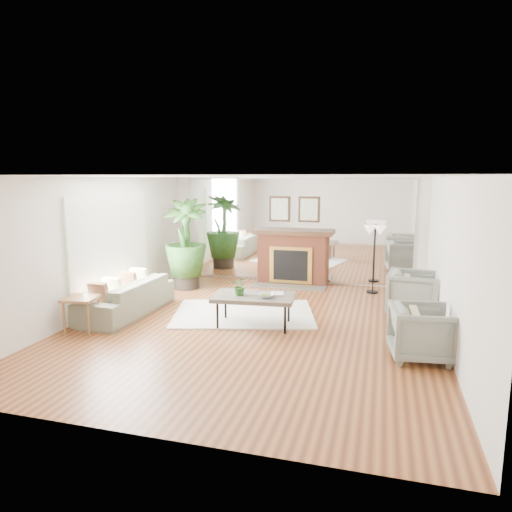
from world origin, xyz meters
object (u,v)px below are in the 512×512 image
(armchair_front, at_px, (422,333))
(potted_ficus, at_px, (185,241))
(coffee_table, at_px, (254,298))
(side_table, at_px, (81,303))
(sofa, at_px, (127,297))
(armchair_back, at_px, (413,293))
(fireplace, at_px, (292,256))
(floor_lamp, at_px, (375,236))

(armchair_front, xyz_separation_m, potted_ficus, (-4.83, 2.93, 0.70))
(armchair_front, relative_size, potted_ficus, 0.41)
(coffee_table, bearing_deg, side_table, -159.50)
(sofa, bearing_deg, coffee_table, 90.04)
(coffee_table, xyz_separation_m, armchair_back, (2.61, 1.42, -0.09))
(potted_ficus, bearing_deg, coffee_table, -44.69)
(fireplace, distance_m, coffee_table, 3.27)
(coffee_table, relative_size, side_table, 2.43)
(sofa, bearing_deg, fireplace, 143.93)
(coffee_table, distance_m, floor_lamp, 3.52)
(armchair_back, xyz_separation_m, armchair_front, (0.00, -2.15, -0.03))
(side_table, bearing_deg, armchair_front, 2.82)
(armchair_back, distance_m, side_table, 5.78)
(fireplace, distance_m, potted_ficus, 2.51)
(side_table, relative_size, floor_lamp, 0.39)
(fireplace, height_order, sofa, fireplace)
(sofa, distance_m, armchair_back, 5.23)
(fireplace, relative_size, coffee_table, 1.45)
(fireplace, xyz_separation_m, sofa, (-2.45, -3.21, -0.35))
(floor_lamp, bearing_deg, sofa, -146.68)
(potted_ficus, bearing_deg, sofa, -95.78)
(coffee_table, bearing_deg, floor_lamp, 57.06)
(floor_lamp, bearing_deg, coffee_table, -122.94)
(coffee_table, height_order, potted_ficus, potted_ficus)
(side_table, bearing_deg, armchair_back, 24.63)
(potted_ficus, bearing_deg, floor_lamp, 9.51)
(side_table, bearing_deg, fireplace, 58.06)
(fireplace, xyz_separation_m, armchair_front, (2.60, -3.99, -0.28))
(sofa, height_order, armchair_front, armchair_front)
(fireplace, xyz_separation_m, potted_ficus, (-2.23, -1.07, 0.42))
(sofa, bearing_deg, side_table, -9.63)
(armchair_back, bearing_deg, potted_ficus, 86.97)
(sofa, height_order, floor_lamp, floor_lamp)
(armchair_front, height_order, side_table, armchair_front)
(fireplace, height_order, side_table, fireplace)
(coffee_table, distance_m, side_table, 2.82)
(coffee_table, height_order, armchair_back, armchair_back)
(armchair_front, relative_size, floor_lamp, 0.56)
(fireplace, xyz_separation_m, coffee_table, (-0.01, -3.26, -0.17))
(armchair_front, distance_m, floor_lamp, 3.79)
(armchair_back, bearing_deg, fireplace, 60.77)
(armchair_back, relative_size, side_table, 1.53)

